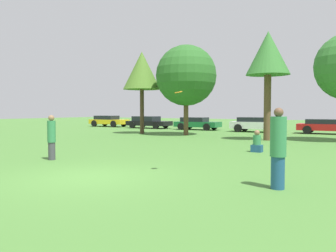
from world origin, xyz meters
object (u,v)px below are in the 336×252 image
(parked_car_yellow, at_px, (108,121))
(tree_1, at_px, (186,76))
(tree_0, at_px, (142,71))
(parked_car_black, at_px, (148,122))
(tree_2, at_px, (268,55))
(bystander_sitting, at_px, (257,143))
(parked_car_white, at_px, (255,124))
(person_catcher, at_px, (278,148))
(frisbee, at_px, (179,92))
(parked_car_green, at_px, (197,123))
(person_thrower, at_px, (52,137))
(parked_car_red, at_px, (326,126))

(parked_car_yellow, bearing_deg, tree_1, -29.17)
(tree_0, bearing_deg, parked_car_black, 121.83)
(tree_1, height_order, tree_2, tree_2)
(bystander_sitting, xyz_separation_m, parked_car_black, (-15.62, 13.84, 0.25))
(tree_1, bearing_deg, parked_car_black, 140.75)
(tree_2, distance_m, parked_car_white, 9.26)
(tree_0, height_order, parked_car_black, tree_0)
(parked_car_yellow, bearing_deg, person_catcher, -43.56)
(tree_2, relative_size, parked_car_black, 1.44)
(frisbee, height_order, bystander_sitting, frisbee)
(tree_1, height_order, parked_car_green, tree_1)
(tree_1, height_order, parked_car_yellow, tree_1)
(bystander_sitting, bearing_deg, person_thrower, -132.01)
(parked_car_black, bearing_deg, parked_car_white, -3.53)
(frisbee, xyz_separation_m, tree_0, (-11.02, 13.27, 2.53))
(person_catcher, xyz_separation_m, frisbee, (-2.93, 0.42, 1.40))
(tree_1, distance_m, parked_car_red, 11.60)
(bystander_sitting, distance_m, tree_2, 7.87)
(parked_car_black, bearing_deg, parked_car_red, -1.38)
(person_catcher, distance_m, tree_2, 14.07)
(bystander_sitting, height_order, parked_car_yellow, parked_car_yellow)
(tree_0, xyz_separation_m, tree_1, (3.78, 0.29, -0.53))
(person_thrower, bearing_deg, tree_1, 100.13)
(bystander_sitting, distance_m, parked_car_green, 17.20)
(frisbee, distance_m, parked_car_white, 20.39)
(person_thrower, xyz_separation_m, person_catcher, (8.33, -0.36, 0.11))
(parked_car_green, bearing_deg, tree_0, -102.63)
(person_thrower, relative_size, parked_car_red, 0.38)
(person_thrower, bearing_deg, bystander_sitting, 50.44)
(person_thrower, height_order, tree_0, tree_0)
(tree_2, xyz_separation_m, parked_car_yellow, (-20.03, 8.08, -4.51))
(tree_0, bearing_deg, parked_car_red, 30.07)
(tree_2, height_order, parked_car_yellow, tree_2)
(bystander_sitting, bearing_deg, tree_0, 148.46)
(parked_car_green, bearing_deg, parked_car_white, -5.62)
(person_catcher, bearing_deg, parked_car_yellow, -38.73)
(tree_0, bearing_deg, tree_1, 4.38)
(bystander_sitting, xyz_separation_m, tree_1, (-7.57, 7.26, 3.96))
(frisbee, distance_m, parked_car_green, 22.53)
(bystander_sitting, bearing_deg, parked_car_red, 85.92)
(person_catcher, distance_m, parked_car_green, 24.24)
(person_thrower, xyz_separation_m, parked_car_black, (-9.88, 20.20, -0.20))
(parked_car_red, bearing_deg, person_thrower, -110.58)
(frisbee, xyz_separation_m, bystander_sitting, (0.33, 6.30, -1.97))
(parked_car_red, bearing_deg, person_catcher, -88.01)
(tree_0, distance_m, tree_2, 10.10)
(parked_car_white, bearing_deg, tree_1, -119.01)
(parked_car_red, bearing_deg, frisbee, -96.13)
(tree_0, height_order, tree_1, tree_1)
(parked_car_yellow, height_order, parked_car_green, parked_car_yellow)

